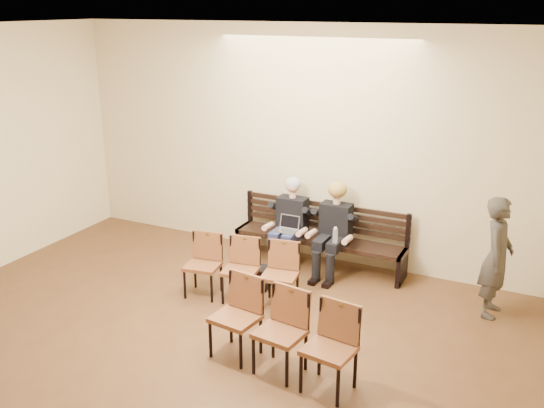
{
  "coord_description": "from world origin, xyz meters",
  "views": [
    {
      "loc": [
        3.28,
        -3.15,
        3.75
      ],
      "look_at": [
        -0.22,
        4.05,
        1.09
      ],
      "focal_mm": 40.0,
      "sensor_mm": 36.0,
      "label": 1
    }
  ],
  "objects_px": {
    "bench": "(319,252)",
    "seated_woman": "(333,232)",
    "chair_row_back": "(240,271)",
    "passerby": "(498,248)",
    "chair_row_front": "(280,334)",
    "bag": "(255,277)",
    "seated_man": "(290,223)",
    "laptop": "(286,233)",
    "water_bottle": "(335,244)"
  },
  "relations": [
    {
      "from": "bag",
      "to": "chair_row_front",
      "type": "xyz_separation_m",
      "value": [
        1.18,
        -1.69,
        0.31
      ]
    },
    {
      "from": "passerby",
      "to": "chair_row_back",
      "type": "xyz_separation_m",
      "value": [
        -3.02,
        -1.06,
        -0.47
      ]
    },
    {
      "from": "seated_woman",
      "to": "chair_row_back",
      "type": "bearing_deg",
      "value": -119.88
    },
    {
      "from": "laptop",
      "to": "chair_row_front",
      "type": "bearing_deg",
      "value": -60.81
    },
    {
      "from": "seated_woman",
      "to": "passerby",
      "type": "distance_m",
      "value": 2.28
    },
    {
      "from": "laptop",
      "to": "water_bottle",
      "type": "xyz_separation_m",
      "value": [
        0.79,
        -0.1,
        0.01
      ]
    },
    {
      "from": "water_bottle",
      "to": "bag",
      "type": "xyz_separation_m",
      "value": [
        -0.92,
        -0.65,
        -0.42
      ]
    },
    {
      "from": "bench",
      "to": "passerby",
      "type": "bearing_deg",
      "value": -9.3
    },
    {
      "from": "bag",
      "to": "passerby",
      "type": "distance_m",
      "value": 3.19
    },
    {
      "from": "laptop",
      "to": "water_bottle",
      "type": "relative_size",
      "value": 1.3
    },
    {
      "from": "seated_man",
      "to": "bag",
      "type": "height_order",
      "value": "seated_man"
    },
    {
      "from": "laptop",
      "to": "bag",
      "type": "bearing_deg",
      "value": -93.85
    },
    {
      "from": "bench",
      "to": "chair_row_back",
      "type": "height_order",
      "value": "chair_row_back"
    },
    {
      "from": "bench",
      "to": "chair_row_front",
      "type": "distance_m",
      "value": 2.82
    },
    {
      "from": "bag",
      "to": "seated_man",
      "type": "bearing_deg",
      "value": 83.55
    },
    {
      "from": "seated_woman",
      "to": "water_bottle",
      "type": "distance_m",
      "value": 0.31
    },
    {
      "from": "seated_woman",
      "to": "chair_row_front",
      "type": "xyz_separation_m",
      "value": [
        0.39,
        -2.62,
        -0.18
      ]
    },
    {
      "from": "bench",
      "to": "laptop",
      "type": "relative_size",
      "value": 8.52
    },
    {
      "from": "laptop",
      "to": "chair_row_back",
      "type": "height_order",
      "value": "chair_row_back"
    },
    {
      "from": "passerby",
      "to": "chair_row_back",
      "type": "bearing_deg",
      "value": 111.76
    },
    {
      "from": "bench",
      "to": "passerby",
      "type": "xyz_separation_m",
      "value": [
        2.51,
        -0.41,
        0.67
      ]
    },
    {
      "from": "chair_row_front",
      "to": "chair_row_back",
      "type": "xyz_separation_m",
      "value": [
        -1.16,
        1.26,
        -0.04
      ]
    },
    {
      "from": "bench",
      "to": "passerby",
      "type": "relative_size",
      "value": 1.46
    },
    {
      "from": "water_bottle",
      "to": "passerby",
      "type": "height_order",
      "value": "passerby"
    },
    {
      "from": "seated_man",
      "to": "water_bottle",
      "type": "xyz_separation_m",
      "value": [
        0.82,
        -0.27,
        -0.09
      ]
    },
    {
      "from": "passerby",
      "to": "chair_row_front",
      "type": "xyz_separation_m",
      "value": [
        -1.86,
        -2.33,
        -0.43
      ]
    },
    {
      "from": "seated_man",
      "to": "passerby",
      "type": "xyz_separation_m",
      "value": [
        2.93,
        -0.29,
        0.24
      ]
    },
    {
      "from": "seated_man",
      "to": "passerby",
      "type": "height_order",
      "value": "passerby"
    },
    {
      "from": "bag",
      "to": "chair_row_front",
      "type": "height_order",
      "value": "chair_row_front"
    },
    {
      "from": "laptop",
      "to": "passerby",
      "type": "xyz_separation_m",
      "value": [
        2.91,
        -0.11,
        0.33
      ]
    },
    {
      "from": "seated_man",
      "to": "seated_woman",
      "type": "bearing_deg",
      "value": 0.0
    },
    {
      "from": "chair_row_front",
      "to": "chair_row_back",
      "type": "height_order",
      "value": "chair_row_front"
    },
    {
      "from": "bag",
      "to": "passerby",
      "type": "relative_size",
      "value": 0.23
    },
    {
      "from": "passerby",
      "to": "chair_row_back",
      "type": "distance_m",
      "value": 3.24
    },
    {
      "from": "bag",
      "to": "chair_row_front",
      "type": "relative_size",
      "value": 0.24
    },
    {
      "from": "passerby",
      "to": "seated_man",
      "type": "bearing_deg",
      "value": 86.7
    },
    {
      "from": "seated_woman",
      "to": "chair_row_back",
      "type": "height_order",
      "value": "seated_woman"
    },
    {
      "from": "bag",
      "to": "bench",
      "type": "bearing_deg",
      "value": 63.16
    },
    {
      "from": "seated_man",
      "to": "laptop",
      "type": "distance_m",
      "value": 0.2
    },
    {
      "from": "bench",
      "to": "bag",
      "type": "xyz_separation_m",
      "value": [
        -0.53,
        -1.04,
        -0.08
      ]
    },
    {
      "from": "water_bottle",
      "to": "seated_man",
      "type": "bearing_deg",
      "value": 161.44
    },
    {
      "from": "seated_woman",
      "to": "laptop",
      "type": "relative_size",
      "value": 4.17
    },
    {
      "from": "seated_woman",
      "to": "passerby",
      "type": "relative_size",
      "value": 0.71
    },
    {
      "from": "water_bottle",
      "to": "chair_row_front",
      "type": "bearing_deg",
      "value": -83.75
    },
    {
      "from": "chair_row_back",
      "to": "water_bottle",
      "type": "bearing_deg",
      "value": 40.89
    },
    {
      "from": "laptop",
      "to": "chair_row_front",
      "type": "distance_m",
      "value": 2.66
    },
    {
      "from": "bench",
      "to": "seated_woman",
      "type": "height_order",
      "value": "seated_woman"
    },
    {
      "from": "bench",
      "to": "seated_man",
      "type": "bearing_deg",
      "value": -164.18
    },
    {
      "from": "seated_woman",
      "to": "bag",
      "type": "xyz_separation_m",
      "value": [
        -0.79,
        -0.92,
        -0.49
      ]
    },
    {
      "from": "laptop",
      "to": "chair_row_front",
      "type": "relative_size",
      "value": 0.19
    }
  ]
}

